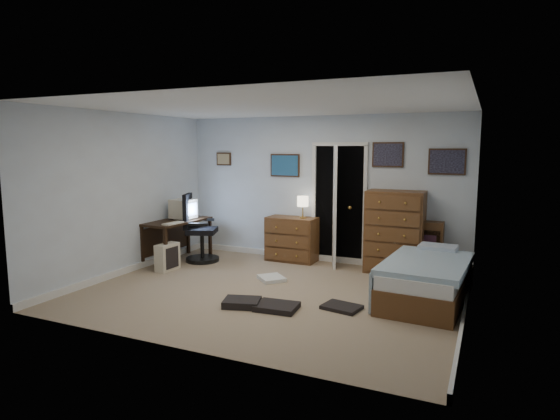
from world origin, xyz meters
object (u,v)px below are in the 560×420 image
Objects in this scene: office_chair at (198,235)px; tall_dresser at (395,232)px; computer_desk at (174,229)px; bed at (426,279)px; low_dresser at (292,239)px.

office_chair is 0.91× the size of tall_dresser.
computer_desk is 0.68× the size of bed.
computer_desk is 3.73m from tall_dresser.
office_chair is (0.39, 0.16, -0.10)m from computer_desk.
computer_desk is 2.06m from low_dresser.
low_dresser is 0.46× the size of bed.
computer_desk is at bearing -178.77° from office_chair.
office_chair is 1.63m from low_dresser.
tall_dresser is (3.23, 0.68, 0.19)m from office_chair.
tall_dresser is 1.43m from bed.
low_dresser is (1.47, 0.70, -0.07)m from office_chair.
computer_desk is 1.10× the size of office_chair.
office_chair reaches higher than bed.
office_chair is at bearing -168.79° from tall_dresser.
computer_desk is at bearing -153.81° from low_dresser.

